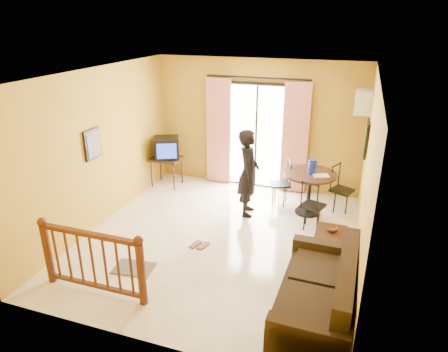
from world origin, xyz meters
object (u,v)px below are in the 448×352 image
(television, at_px, (167,148))
(dining_table, at_px, (310,181))
(coffee_table, at_px, (330,244))
(sofa, at_px, (321,297))
(standing_person, at_px, (248,173))

(television, bearing_deg, dining_table, -31.95)
(television, height_order, coffee_table, television)
(coffee_table, distance_m, sofa, 1.46)
(dining_table, bearing_deg, coffee_table, -70.24)
(television, bearing_deg, coffee_table, -52.03)
(television, distance_m, standing_person, 2.21)
(dining_table, relative_size, coffee_table, 1.13)
(television, height_order, dining_table, television)
(sofa, xyz_separation_m, standing_person, (-1.65, 2.55, 0.50))
(dining_table, bearing_deg, sofa, -79.54)
(coffee_table, xyz_separation_m, sofa, (0.01, -1.46, 0.08))
(television, height_order, standing_person, standing_person)
(standing_person, bearing_deg, coffee_table, -134.94)
(sofa, relative_size, standing_person, 1.13)
(coffee_table, bearing_deg, television, 153.64)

